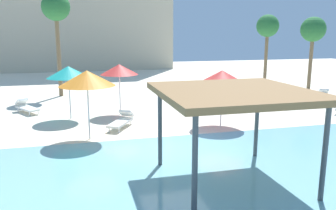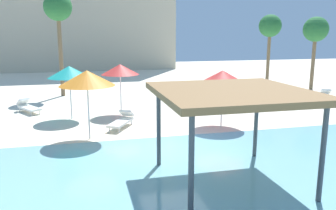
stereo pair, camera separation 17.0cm
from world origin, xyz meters
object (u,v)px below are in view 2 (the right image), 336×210
at_px(beach_umbrella_red_4, 223,77).
at_px(lounge_chair_1, 327,96).
at_px(lounge_chair_0, 122,120).
at_px(shade_pavilion, 232,96).
at_px(palm_tree_0, 58,10).
at_px(lounge_chair_4, 28,106).
at_px(palm_tree_2, 270,27).
at_px(beach_umbrella_teal_3, 69,72).
at_px(palm_tree_1, 316,31).
at_px(beach_umbrella_orange_0, 87,78).
at_px(beach_umbrella_red_5, 120,69).

relative_size(beach_umbrella_red_4, lounge_chair_1, 1.35).
bearing_deg(lounge_chair_0, beach_umbrella_red_4, 109.09).
xyz_separation_m(shade_pavilion, palm_tree_0, (-5.51, 16.31, 3.29)).
bearing_deg(lounge_chair_4, lounge_chair_1, 54.30).
relative_size(shade_pavilion, lounge_chair_4, 2.18).
height_order(lounge_chair_0, palm_tree_0, palm_tree_0).
bearing_deg(palm_tree_2, lounge_chair_0, -141.08).
bearing_deg(palm_tree_2, palm_tree_0, -173.74).
xyz_separation_m(beach_umbrella_teal_3, beach_umbrella_red_4, (6.98, -3.20, -0.10)).
xyz_separation_m(palm_tree_1, palm_tree_2, (-1.82, 3.59, 0.31)).
bearing_deg(lounge_chair_4, beach_umbrella_orange_0, -3.06).
bearing_deg(lounge_chair_0, lounge_chair_4, -102.68).
bearing_deg(beach_umbrella_red_4, beach_umbrella_teal_3, 155.33).
distance_m(shade_pavilion, beach_umbrella_red_4, 6.42).
bearing_deg(lounge_chair_0, palm_tree_2, 158.98).
relative_size(beach_umbrella_red_4, palm_tree_0, 0.38).
xyz_separation_m(lounge_chair_1, palm_tree_2, (0.27, 8.14, 4.51)).
bearing_deg(beach_umbrella_teal_3, shade_pavilion, -62.78).
distance_m(lounge_chair_1, palm_tree_2, 9.31).
relative_size(beach_umbrella_orange_0, lounge_chair_1, 1.46).
distance_m(beach_umbrella_red_5, lounge_chair_0, 3.47).
bearing_deg(beach_umbrella_red_5, lounge_chair_1, 1.71).
height_order(beach_umbrella_orange_0, palm_tree_2, palm_tree_2).
height_order(beach_umbrella_teal_3, lounge_chair_1, beach_umbrella_teal_3).
bearing_deg(lounge_chair_1, beach_umbrella_red_5, -62.23).
height_order(beach_umbrella_red_5, palm_tree_2, palm_tree_2).
distance_m(beach_umbrella_orange_0, beach_umbrella_teal_3, 3.92).
distance_m(beach_umbrella_teal_3, lounge_chair_4, 3.83).
height_order(beach_umbrella_red_4, palm_tree_2, palm_tree_2).
xyz_separation_m(beach_umbrella_red_4, palm_tree_0, (-7.74, 10.30, 3.58)).
xyz_separation_m(beach_umbrella_orange_0, palm_tree_2, (15.49, 12.79, 2.28)).
distance_m(beach_umbrella_red_5, palm_tree_0, 8.24).
relative_size(lounge_chair_0, lounge_chair_4, 1.01).
bearing_deg(beach_umbrella_teal_3, beach_umbrella_red_4, -24.67).
height_order(beach_umbrella_red_5, palm_tree_0, palm_tree_0).
distance_m(lounge_chair_0, lounge_chair_4, 6.50).
relative_size(beach_umbrella_teal_3, palm_tree_1, 0.49).
distance_m(beach_umbrella_orange_0, palm_tree_1, 19.71).
relative_size(shade_pavilion, palm_tree_2, 0.71).
xyz_separation_m(beach_umbrella_orange_0, beach_umbrella_teal_3, (-0.82, 3.83, -0.14)).
height_order(shade_pavilion, lounge_chair_1, shade_pavilion).
bearing_deg(beach_umbrella_orange_0, lounge_chair_4, 118.67).
distance_m(beach_umbrella_red_4, lounge_chair_1, 10.12).
bearing_deg(beach_umbrella_red_5, palm_tree_2, 31.94).
height_order(beach_umbrella_teal_3, palm_tree_2, palm_tree_2).
relative_size(beach_umbrella_orange_0, palm_tree_1, 0.51).
relative_size(lounge_chair_1, palm_tree_1, 0.35).
bearing_deg(beach_umbrella_orange_0, shade_pavilion, -53.97).
xyz_separation_m(lounge_chair_1, palm_tree_0, (-16.81, 6.27, 5.57)).
height_order(beach_umbrella_orange_0, lounge_chair_1, beach_umbrella_orange_0).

